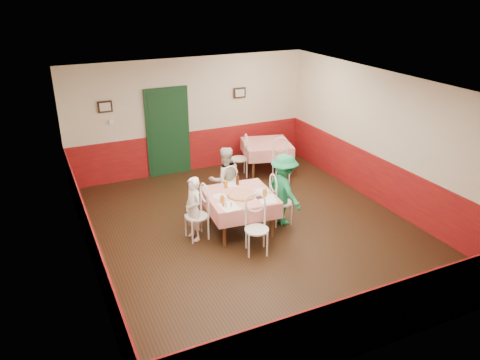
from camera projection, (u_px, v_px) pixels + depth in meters
name	position (u px, v px, depth m)	size (l,w,h in m)	color
floor	(254.00, 230.00, 9.01)	(7.00, 7.00, 0.00)	black
ceiling	(256.00, 85.00, 7.90)	(7.00, 7.00, 0.00)	white
back_wall	(190.00, 116.00, 11.37)	(6.00, 0.10, 2.80)	beige
front_wall	(387.00, 259.00, 5.54)	(6.00, 0.10, 2.80)	beige
left_wall	(83.00, 192.00, 7.29)	(0.10, 7.00, 2.80)	beige
right_wall	(385.00, 141.00, 9.62)	(0.10, 7.00, 2.80)	beige
wainscot_back	(192.00, 151.00, 11.71)	(6.00, 0.03, 1.00)	maroon
wainscot_front	(377.00, 319.00, 5.90)	(6.00, 0.03, 1.00)	maroon
wainscot_left	(91.00, 241.00, 7.65)	(0.03, 7.00, 1.00)	maroon
wainscot_right	(379.00, 181.00, 9.97)	(0.03, 7.00, 1.00)	maroon
door	(168.00, 133.00, 11.24)	(0.96, 0.06, 2.10)	black
picture_left	(105.00, 107.00, 10.38)	(0.32, 0.03, 0.26)	black
picture_right	(240.00, 93.00, 11.66)	(0.32, 0.03, 0.26)	black
thermostat	(111.00, 121.00, 10.56)	(0.10, 0.03, 0.10)	white
main_table	(240.00, 213.00, 8.87)	(1.22, 1.22, 0.77)	red
second_table	(266.00, 157.00, 11.65)	(1.12, 1.12, 0.77)	red
chair_left	(197.00, 216.00, 8.58)	(0.42, 0.42, 0.90)	white
chair_right	(281.00, 202.00, 9.11)	(0.42, 0.42, 0.90)	white
chair_far	(226.00, 192.00, 9.58)	(0.42, 0.42, 0.90)	white
chair_near	(257.00, 230.00, 8.11)	(0.42, 0.42, 0.90)	white
chair_second_a	(239.00, 159.00, 11.33)	(0.42, 0.42, 0.90)	white
chair_second_b	(281.00, 164.00, 11.00)	(0.42, 0.42, 0.90)	white
pizza	(241.00, 195.00, 8.66)	(0.50, 0.50, 0.03)	#B74723
plate_left	(219.00, 196.00, 8.62)	(0.25, 0.25, 0.01)	white
plate_right	(262.00, 191.00, 8.85)	(0.25, 0.25, 0.01)	white
plate_far	(232.00, 185.00, 9.09)	(0.25, 0.25, 0.01)	white
glass_a	(222.00, 199.00, 8.36)	(0.08, 0.08, 0.14)	#BF7219
glass_b	(265.00, 193.00, 8.62)	(0.08, 0.08, 0.14)	#BF7219
glass_c	(226.00, 184.00, 8.97)	(0.08, 0.08, 0.14)	#BF7219
beer_bottle	(237.00, 180.00, 9.06)	(0.06, 0.06, 0.23)	#381C0A
shaker_a	(226.00, 206.00, 8.18)	(0.04, 0.04, 0.09)	silver
shaker_b	(231.00, 205.00, 8.21)	(0.04, 0.04, 0.09)	silver
shaker_c	(223.00, 204.00, 8.24)	(0.04, 0.04, 0.09)	#B23319
menu_left	(229.00, 206.00, 8.25)	(0.30, 0.40, 0.00)	white
menu_right	(267.00, 199.00, 8.54)	(0.30, 0.40, 0.00)	white
wallet	(260.00, 197.00, 8.57)	(0.11, 0.09, 0.02)	black
diner_left	(194.00, 209.00, 8.50)	(0.44, 0.29, 1.22)	gray
diner_far	(225.00, 180.00, 9.53)	(0.68, 0.53, 1.39)	gray
diner_right	(284.00, 190.00, 9.02)	(0.93, 0.53, 1.43)	gray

